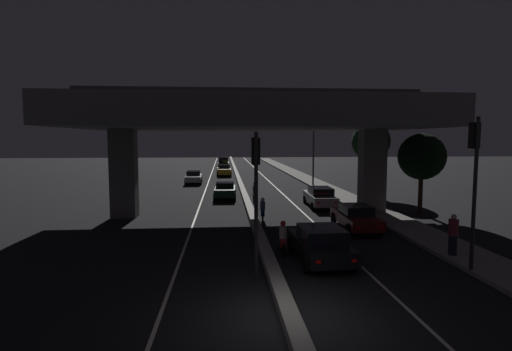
{
  "coord_description": "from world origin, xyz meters",
  "views": [
    {
      "loc": [
        -1.76,
        -10.59,
        4.97
      ],
      "look_at": [
        1.14,
        25.37,
        1.7
      ],
      "focal_mm": 28.0,
      "sensor_mm": 36.0,
      "label": 1
    }
  ],
  "objects_px": {
    "car_black_fourth_oncoming": "(224,163)",
    "traffic_light_right_of_median": "(474,168)",
    "car_black_lead": "(321,243)",
    "pedestrian_on_sidewalk": "(453,235)",
    "car_silver_third": "(320,197)",
    "motorcycle_red_filtering_near": "(283,239)",
    "car_silver_second_oncoming": "(194,177)",
    "car_taxi_yellow_third_oncoming": "(224,170)",
    "car_dark_red_second": "(355,217)",
    "traffic_light_left_of_median": "(256,180)",
    "motorcycle_blue_filtering_mid": "(263,211)",
    "motorcycle_black_filtering_far": "(255,192)",
    "car_dark_green_lead_oncoming": "(225,190)",
    "street_lamp": "(311,141)"
  },
  "relations": [
    {
      "from": "traffic_light_right_of_median",
      "to": "car_silver_third",
      "type": "height_order",
      "value": "traffic_light_right_of_median"
    },
    {
      "from": "car_black_lead",
      "to": "motorcycle_red_filtering_near",
      "type": "xyz_separation_m",
      "value": [
        -1.33,
        1.41,
        -0.15
      ]
    },
    {
      "from": "motorcycle_black_filtering_far",
      "to": "car_silver_second_oncoming",
      "type": "bearing_deg",
      "value": 21.09
    },
    {
      "from": "traffic_light_left_of_median",
      "to": "car_silver_second_oncoming",
      "type": "xyz_separation_m",
      "value": [
        -4.54,
        31.52,
        -2.83
      ]
    },
    {
      "from": "motorcycle_blue_filtering_mid",
      "to": "motorcycle_black_filtering_far",
      "type": "relative_size",
      "value": 1.01
    },
    {
      "from": "motorcycle_red_filtering_near",
      "to": "motorcycle_blue_filtering_mid",
      "type": "relative_size",
      "value": 0.98
    },
    {
      "from": "car_dark_green_lead_oncoming",
      "to": "car_silver_second_oncoming",
      "type": "bearing_deg",
      "value": -161.9
    },
    {
      "from": "car_black_lead",
      "to": "car_taxi_yellow_third_oncoming",
      "type": "height_order",
      "value": "car_taxi_yellow_third_oncoming"
    },
    {
      "from": "traffic_light_right_of_median",
      "to": "car_silver_second_oncoming",
      "type": "height_order",
      "value": "traffic_light_right_of_median"
    },
    {
      "from": "street_lamp",
      "to": "car_black_lead",
      "type": "height_order",
      "value": "street_lamp"
    },
    {
      "from": "motorcycle_red_filtering_near",
      "to": "motorcycle_blue_filtering_mid",
      "type": "distance_m",
      "value": 6.9
    },
    {
      "from": "traffic_light_right_of_median",
      "to": "street_lamp",
      "type": "bearing_deg",
      "value": 90.01
    },
    {
      "from": "traffic_light_right_of_median",
      "to": "car_dark_red_second",
      "type": "bearing_deg",
      "value": 104.28
    },
    {
      "from": "traffic_light_left_of_median",
      "to": "motorcycle_red_filtering_near",
      "type": "relative_size",
      "value": 2.92
    },
    {
      "from": "car_dark_green_lead_oncoming",
      "to": "car_silver_second_oncoming",
      "type": "distance_m",
      "value": 12.38
    },
    {
      "from": "motorcycle_black_filtering_far",
      "to": "car_black_fourth_oncoming",
      "type": "bearing_deg",
      "value": 0.65
    },
    {
      "from": "car_black_lead",
      "to": "car_dark_green_lead_oncoming",
      "type": "bearing_deg",
      "value": 10.43
    },
    {
      "from": "car_silver_third",
      "to": "car_dark_green_lead_oncoming",
      "type": "bearing_deg",
      "value": 57.66
    },
    {
      "from": "car_dark_red_second",
      "to": "car_dark_green_lead_oncoming",
      "type": "distance_m",
      "value": 14.2
    },
    {
      "from": "car_black_fourth_oncoming",
      "to": "pedestrian_on_sidewalk",
      "type": "height_order",
      "value": "car_black_fourth_oncoming"
    },
    {
      "from": "car_silver_second_oncoming",
      "to": "car_dark_red_second",
      "type": "bearing_deg",
      "value": 22.19
    },
    {
      "from": "car_dark_green_lead_oncoming",
      "to": "motorcycle_blue_filtering_mid",
      "type": "bearing_deg",
      "value": 14.97
    },
    {
      "from": "car_dark_red_second",
      "to": "car_silver_third",
      "type": "height_order",
      "value": "car_silver_third"
    },
    {
      "from": "car_dark_green_lead_oncoming",
      "to": "street_lamp",
      "type": "bearing_deg",
      "value": 133.22
    },
    {
      "from": "car_dark_green_lead_oncoming",
      "to": "traffic_light_right_of_median",
      "type": "bearing_deg",
      "value": 26.3
    },
    {
      "from": "motorcycle_red_filtering_near",
      "to": "street_lamp",
      "type": "bearing_deg",
      "value": -10.7
    },
    {
      "from": "traffic_light_right_of_median",
      "to": "car_dark_red_second",
      "type": "distance_m",
      "value": 8.27
    },
    {
      "from": "car_taxi_yellow_third_oncoming",
      "to": "pedestrian_on_sidewalk",
      "type": "bearing_deg",
      "value": 11.17
    },
    {
      "from": "car_silver_second_oncoming",
      "to": "car_taxi_yellow_third_oncoming",
      "type": "height_order",
      "value": "car_taxi_yellow_third_oncoming"
    },
    {
      "from": "car_black_lead",
      "to": "car_dark_green_lead_oncoming",
      "type": "relative_size",
      "value": 1.07
    },
    {
      "from": "car_silver_third",
      "to": "motorcycle_blue_filtering_mid",
      "type": "height_order",
      "value": "car_silver_third"
    },
    {
      "from": "traffic_light_right_of_median",
      "to": "motorcycle_black_filtering_far",
      "type": "height_order",
      "value": "traffic_light_right_of_median"
    },
    {
      "from": "traffic_light_left_of_median",
      "to": "car_dark_green_lead_oncoming",
      "type": "xyz_separation_m",
      "value": [
        -1.03,
        19.65,
        -2.85
      ]
    },
    {
      "from": "car_silver_third",
      "to": "street_lamp",
      "type": "bearing_deg",
      "value": -7.36
    },
    {
      "from": "traffic_light_left_of_median",
      "to": "traffic_light_right_of_median",
      "type": "relative_size",
      "value": 0.9
    },
    {
      "from": "car_black_lead",
      "to": "pedestrian_on_sidewalk",
      "type": "distance_m",
      "value": 5.6
    },
    {
      "from": "car_black_fourth_oncoming",
      "to": "traffic_light_right_of_median",
      "type": "bearing_deg",
      "value": 12.16
    },
    {
      "from": "traffic_light_right_of_median",
      "to": "pedestrian_on_sidewalk",
      "type": "xyz_separation_m",
      "value": [
        0.39,
        1.77,
        -2.9
      ]
    },
    {
      "from": "traffic_light_left_of_median",
      "to": "motorcycle_black_filtering_far",
      "type": "bearing_deg",
      "value": 85.73
    },
    {
      "from": "car_black_fourth_oncoming",
      "to": "motorcycle_blue_filtering_mid",
      "type": "distance_m",
      "value": 43.66
    },
    {
      "from": "traffic_light_right_of_median",
      "to": "motorcycle_red_filtering_near",
      "type": "height_order",
      "value": "traffic_light_right_of_median"
    },
    {
      "from": "car_dark_red_second",
      "to": "car_silver_third",
      "type": "bearing_deg",
      "value": 2.76
    },
    {
      "from": "car_dark_red_second",
      "to": "car_taxi_yellow_third_oncoming",
      "type": "height_order",
      "value": "car_taxi_yellow_third_oncoming"
    },
    {
      "from": "pedestrian_on_sidewalk",
      "to": "motorcycle_blue_filtering_mid",
      "type": "bearing_deg",
      "value": 130.6
    },
    {
      "from": "traffic_light_right_of_median",
      "to": "motorcycle_blue_filtering_mid",
      "type": "xyz_separation_m",
      "value": [
        -6.77,
        10.12,
        -3.3
      ]
    },
    {
      "from": "car_silver_third",
      "to": "car_black_lead",
      "type": "bearing_deg",
      "value": 168.08
    },
    {
      "from": "car_black_lead",
      "to": "car_black_fourth_oncoming",
      "type": "distance_m",
      "value": 52.06
    },
    {
      "from": "car_dark_green_lead_oncoming",
      "to": "car_silver_second_oncoming",
      "type": "xyz_separation_m",
      "value": [
        -3.51,
        11.87,
        0.03
      ]
    },
    {
      "from": "car_silver_second_oncoming",
      "to": "traffic_light_left_of_median",
      "type": "bearing_deg",
      "value": 6.58
    },
    {
      "from": "car_black_lead",
      "to": "car_silver_third",
      "type": "bearing_deg",
      "value": -15.25
    }
  ]
}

